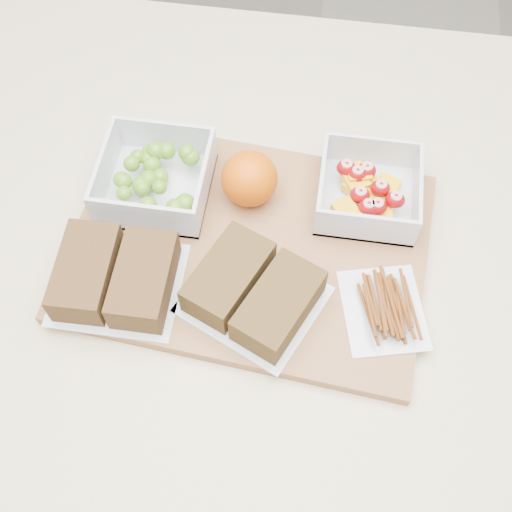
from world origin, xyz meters
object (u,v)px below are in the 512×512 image
Objects in this scene: cutting_board at (249,247)px; sandwich_bag_center at (253,291)px; orange at (249,179)px; pretzel_bag at (385,306)px; sandwich_bag_left at (115,276)px; grape_container at (156,177)px; fruit_container at (367,192)px.

sandwich_bag_center is at bearing -72.38° from cutting_board.
orange is 0.22m from pretzel_bag.
orange reaches higher than sandwich_bag_left.
sandwich_bag_center is at bearing -44.00° from grape_container.
fruit_container is 0.83× the size of sandwich_bag_left.
fruit_container is 0.66× the size of sandwich_bag_center.
orange is at bearing 48.52° from sandwich_bag_left.
fruit_container is at bearing 30.28° from sandwich_bag_left.
sandwich_bag_center is at bearing -79.59° from orange.
grape_container is at bearing 136.00° from sandwich_bag_center.
cutting_board is at bearing 29.09° from sandwich_bag_left.
grape_container is at bearing 158.05° from cutting_board.
grape_container is at bearing 155.98° from pretzel_bag.
sandwich_bag_left is at bearing -149.72° from fruit_container.
cutting_board is at bearing -148.51° from fruit_container.
pretzel_bag is at bearing 2.27° from sandwich_bag_left.
orange is 0.15m from sandwich_bag_center.
pretzel_bag is at bearing -24.02° from grape_container.
cutting_board is 0.16m from fruit_container.
cutting_board is at bearing 102.89° from sandwich_bag_center.
orange reaches higher than fruit_container.
sandwich_bag_center is (0.14, -0.14, -0.00)m from grape_container.
fruit_container is (0.26, 0.02, -0.00)m from grape_container.
orange is at bearing 3.39° from grape_container.
sandwich_bag_center reaches higher than cutting_board.
fruit_container reaches higher than sandwich_bag_left.
fruit_container is 0.15m from pretzel_bag.
orange reaches higher than cutting_board.
sandwich_bag_left is at bearing -177.73° from pretzel_bag.
cutting_board is 0.08m from orange.
cutting_board is 2.91× the size of sandwich_bag_left.
fruit_container is 1.74× the size of orange.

